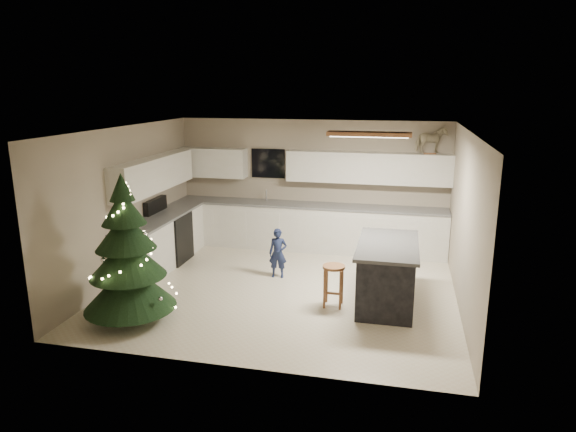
# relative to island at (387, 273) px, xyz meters

# --- Properties ---
(ground_plane) EXTENTS (5.50, 5.50, 0.00)m
(ground_plane) POSITION_rel_island_xyz_m (-1.67, 0.20, -0.48)
(ground_plane) COLOR beige
(room_shell) EXTENTS (5.52, 5.02, 2.61)m
(room_shell) POSITION_rel_island_xyz_m (-1.64, 0.20, 1.27)
(room_shell) COLOR tan
(room_shell) RESTS_ON ground_plane
(cabinetry) EXTENTS (5.50, 3.20, 2.00)m
(cabinetry) POSITION_rel_island_xyz_m (-2.58, 1.84, 0.28)
(cabinetry) COLOR beige
(cabinetry) RESTS_ON ground_plane
(island) EXTENTS (0.90, 1.70, 0.95)m
(island) POSITION_rel_island_xyz_m (0.00, 0.00, 0.00)
(island) COLOR black
(island) RESTS_ON ground_plane
(bar_stool) EXTENTS (0.34, 0.34, 0.64)m
(bar_stool) POSITION_rel_island_xyz_m (-0.77, -0.30, 0.00)
(bar_stool) COLOR #955A34
(bar_stool) RESTS_ON ground_plane
(christmas_tree) EXTENTS (1.33, 1.28, 2.12)m
(christmas_tree) POSITION_rel_island_xyz_m (-3.52, -1.40, 0.39)
(christmas_tree) COLOR #3F2816
(christmas_tree) RESTS_ON ground_plane
(toddler) EXTENTS (0.33, 0.24, 0.87)m
(toddler) POSITION_rel_island_xyz_m (-1.88, 0.70, -0.05)
(toddler) COLOR #152641
(toddler) RESTS_ON ground_plane
(rocking_horse) EXTENTS (0.63, 0.48, 0.50)m
(rocking_horse) POSITION_rel_island_xyz_m (0.63, 2.52, 1.78)
(rocking_horse) COLOR #955A34
(rocking_horse) RESTS_ON cabinetry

